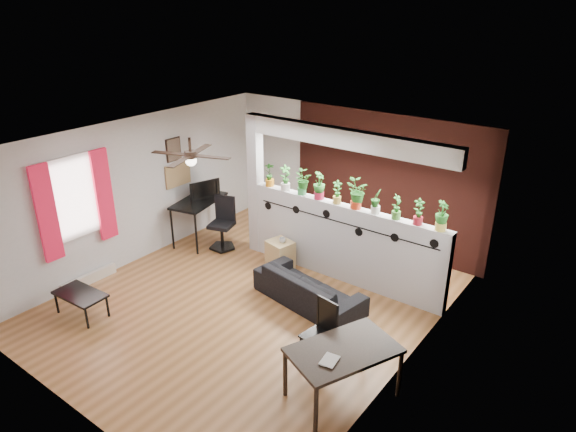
{
  "coord_description": "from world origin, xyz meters",
  "views": [
    {
      "loc": [
        4.65,
        -5.22,
        4.47
      ],
      "look_at": [
        0.3,
        0.6,
        1.35
      ],
      "focal_mm": 32.0,
      "sensor_mm": 36.0,
      "label": 1
    }
  ],
  "objects_px": {
    "potted_plant_8": "(419,211)",
    "cup": "(282,240)",
    "potted_plant_4": "(337,191)",
    "cube_shelf": "(280,255)",
    "potted_plant_0": "(270,174)",
    "computer_desk": "(199,204)",
    "dining_table": "(343,354)",
    "potted_plant_1": "(285,177)",
    "potted_plant_2": "(302,182)",
    "coffee_table": "(80,295)",
    "potted_plant_7": "(397,206)",
    "potted_plant_6": "(376,201)",
    "office_chair": "(223,227)",
    "potted_plant_9": "(442,215)",
    "ceiling_fan": "(191,157)",
    "potted_plant_3": "(319,185)",
    "folding_chair": "(323,327)",
    "potted_plant_5": "(356,193)",
    "sofa": "(309,289)"
  },
  "relations": [
    {
      "from": "dining_table",
      "to": "potted_plant_0",
      "type": "bearing_deg",
      "value": 141.3
    },
    {
      "from": "potted_plant_4",
      "to": "cube_shelf",
      "type": "distance_m",
      "value": 1.63
    },
    {
      "from": "potted_plant_1",
      "to": "computer_desk",
      "type": "relative_size",
      "value": 0.35
    },
    {
      "from": "potted_plant_1",
      "to": "potted_plant_4",
      "type": "distance_m",
      "value": 1.05
    },
    {
      "from": "cup",
      "to": "dining_table",
      "type": "bearing_deg",
      "value": -39.97
    },
    {
      "from": "coffee_table",
      "to": "dining_table",
      "type": "bearing_deg",
      "value": 12.18
    },
    {
      "from": "potted_plant_5",
      "to": "computer_desk",
      "type": "height_order",
      "value": "potted_plant_5"
    },
    {
      "from": "potted_plant_3",
      "to": "cube_shelf",
      "type": "bearing_deg",
      "value": -148.91
    },
    {
      "from": "potted_plant_9",
      "to": "ceiling_fan",
      "type": "bearing_deg",
      "value": -150.49
    },
    {
      "from": "folding_chair",
      "to": "dining_table",
      "type": "bearing_deg",
      "value": -35.66
    },
    {
      "from": "potted_plant_6",
      "to": "dining_table",
      "type": "xyz_separation_m",
      "value": [
        0.92,
        -2.43,
        -0.95
      ]
    },
    {
      "from": "potted_plant_1",
      "to": "potted_plant_6",
      "type": "height_order",
      "value": "potted_plant_1"
    },
    {
      "from": "computer_desk",
      "to": "folding_chair",
      "type": "xyz_separation_m",
      "value": [
        3.96,
        -1.67,
        -0.23
      ]
    },
    {
      "from": "cube_shelf",
      "to": "potted_plant_3",
      "type": "bearing_deg",
      "value": 43.78
    },
    {
      "from": "computer_desk",
      "to": "office_chair",
      "type": "distance_m",
      "value": 0.68
    },
    {
      "from": "potted_plant_8",
      "to": "potted_plant_9",
      "type": "xyz_separation_m",
      "value": [
        0.35,
        0.0,
        0.02
      ]
    },
    {
      "from": "dining_table",
      "to": "coffee_table",
      "type": "xyz_separation_m",
      "value": [
        -4.05,
        -0.87,
        -0.28
      ]
    },
    {
      "from": "potted_plant_7",
      "to": "potted_plant_3",
      "type": "bearing_deg",
      "value": 180.0
    },
    {
      "from": "potted_plant_6",
      "to": "potted_plant_3",
      "type": "bearing_deg",
      "value": 180.0
    },
    {
      "from": "potted_plant_3",
      "to": "office_chair",
      "type": "distance_m",
      "value": 2.27
    },
    {
      "from": "cup",
      "to": "folding_chair",
      "type": "bearing_deg",
      "value": -41.07
    },
    {
      "from": "potted_plant_8",
      "to": "cup",
      "type": "bearing_deg",
      "value": -171.48
    },
    {
      "from": "potted_plant_8",
      "to": "potted_plant_7",
      "type": "bearing_deg",
      "value": 180.0
    },
    {
      "from": "potted_plant_1",
      "to": "potted_plant_8",
      "type": "xyz_separation_m",
      "value": [
        2.46,
        0.0,
        -0.03
      ]
    },
    {
      "from": "ceiling_fan",
      "to": "potted_plant_1",
      "type": "distance_m",
      "value": 1.98
    },
    {
      "from": "potted_plant_1",
      "to": "office_chair",
      "type": "xyz_separation_m",
      "value": [
        -1.22,
        -0.35,
        -1.15
      ]
    },
    {
      "from": "cup",
      "to": "coffee_table",
      "type": "height_order",
      "value": "cup"
    },
    {
      "from": "potted_plant_8",
      "to": "cup",
      "type": "height_order",
      "value": "potted_plant_8"
    },
    {
      "from": "potted_plant_6",
      "to": "coffee_table",
      "type": "xyz_separation_m",
      "value": [
        -3.13,
        -3.3,
        -1.23
      ]
    },
    {
      "from": "cube_shelf",
      "to": "office_chair",
      "type": "bearing_deg",
      "value": -166.72
    },
    {
      "from": "dining_table",
      "to": "coffee_table",
      "type": "height_order",
      "value": "dining_table"
    },
    {
      "from": "cup",
      "to": "dining_table",
      "type": "distance_m",
      "value": 3.25
    },
    {
      "from": "potted_plant_7",
      "to": "dining_table",
      "type": "distance_m",
      "value": 2.67
    },
    {
      "from": "cube_shelf",
      "to": "ceiling_fan",
      "type": "bearing_deg",
      "value": -96.55
    },
    {
      "from": "potted_plant_8",
      "to": "cup",
      "type": "xyz_separation_m",
      "value": [
        -2.27,
        -0.34,
        -1.0
      ]
    },
    {
      "from": "potted_plant_7",
      "to": "computer_desk",
      "type": "xyz_separation_m",
      "value": [
        -3.93,
        -0.37,
        -0.79
      ]
    },
    {
      "from": "potted_plant_1",
      "to": "potted_plant_2",
      "type": "xyz_separation_m",
      "value": [
        0.35,
        0.0,
        -0.01
      ]
    },
    {
      "from": "cup",
      "to": "coffee_table",
      "type": "distance_m",
      "value": 3.36
    },
    {
      "from": "potted_plant_1",
      "to": "potted_plant_9",
      "type": "xyz_separation_m",
      "value": [
        2.81,
        0.0,
        -0.0
      ]
    },
    {
      "from": "potted_plant_4",
      "to": "dining_table",
      "type": "distance_m",
      "value": 3.07
    },
    {
      "from": "ceiling_fan",
      "to": "potted_plant_5",
      "type": "height_order",
      "value": "ceiling_fan"
    },
    {
      "from": "computer_desk",
      "to": "potted_plant_7",
      "type": "bearing_deg",
      "value": 5.42
    },
    {
      "from": "potted_plant_0",
      "to": "sofa",
      "type": "relative_size",
      "value": 0.25
    },
    {
      "from": "potted_plant_9",
      "to": "potted_plant_7",
      "type": "bearing_deg",
      "value": -180.0
    },
    {
      "from": "computer_desk",
      "to": "dining_table",
      "type": "height_order",
      "value": "computer_desk"
    },
    {
      "from": "coffee_table",
      "to": "ceiling_fan",
      "type": "bearing_deg",
      "value": 56.27
    },
    {
      "from": "dining_table",
      "to": "coffee_table",
      "type": "bearing_deg",
      "value": -167.82
    },
    {
      "from": "potted_plant_0",
      "to": "computer_desk",
      "type": "xyz_separation_m",
      "value": [
        -1.47,
        -0.37,
        -0.81
      ]
    },
    {
      "from": "office_chair",
      "to": "potted_plant_6",
      "type": "bearing_deg",
      "value": 6.78
    },
    {
      "from": "potted_plant_8",
      "to": "computer_desk",
      "type": "bearing_deg",
      "value": -175.03
    }
  ]
}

